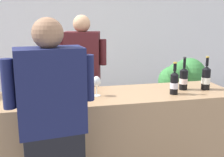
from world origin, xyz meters
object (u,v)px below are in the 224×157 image
Objects in this scene: person_server at (83,91)px; wine_bottle_2 at (29,85)px; wine_glass at (97,82)px; person_guest at (53,144)px; wine_bottle_4 at (206,78)px; wine_bottle_5 at (174,83)px; wine_bottle_3 at (184,78)px; wine_bottle_0 at (13,83)px; potted_shrub at (182,83)px; wine_bottle_1 at (56,81)px.

wine_bottle_2 is at bearing -130.67° from person_server.
wine_glass is 0.11× the size of person_guest.
wine_bottle_2 is 1.68m from wine_bottle_4.
person_guest is at bearing -157.28° from wine_bottle_5.
wine_bottle_3 is 0.19× the size of person_server.
wine_bottle_3 is at bearing 39.37° from wine_bottle_5.
person_guest is at bearing -73.10° from wine_bottle_2.
wine_bottle_0 is 1.05× the size of wine_bottle_2.
wine_bottle_4 is at bearing -2.80° from wine_bottle_2.
person_server is 1.49× the size of potted_shrub.
wine_bottle_1 is at bearing 85.89° from person_guest.
wine_bottle_2 is at bearing 172.53° from wine_bottle_5.
wine_bottle_2 reaches higher than wine_glass.
wine_bottle_4 is at bearing -32.73° from person_server.
wine_bottle_5 reaches higher than potted_shrub.
wine_bottle_3 is at bearing 25.15° from person_guest.
wine_bottle_4 is 1.61m from person_guest.
wine_bottle_1 is 0.74m from person_guest.
wine_bottle_0 is at bearing 171.42° from wine_bottle_1.
person_server reaches higher than person_guest.
person_guest is (-0.05, -0.68, -0.28)m from wine_bottle_1.
wine_bottle_3 is 1.09m from potted_shrub.
wine_bottle_1 is 1.07× the size of wine_bottle_3.
person_guest is (-1.27, -0.60, -0.27)m from wine_bottle_3.
wine_bottle_4 is (1.82, -0.19, -0.00)m from wine_bottle_0.
wine_bottle_4 is (1.44, -0.13, -0.01)m from wine_bottle_1.
wine_bottle_3 is at bearing 168.76° from wine_bottle_4.
person_guest is (-0.40, -0.57, -0.29)m from wine_glass.
wine_bottle_3 is (1.60, -0.15, -0.01)m from wine_bottle_0.
wine_bottle_4 is at bearing 20.42° from person_guest.
wine_bottle_1 is 0.21× the size of person_guest.
wine_bottle_1 is 1.22m from wine_bottle_3.
wine_bottle_4 is 0.29× the size of potted_shrub.
wine_bottle_0 is 0.95× the size of wine_bottle_1.
wine_bottle_2 is at bearing 177.20° from wine_bottle_4.
potted_shrub is at bearing 59.77° from wine_bottle_5.
wine_bottle_5 is at bearing -7.47° from wine_bottle_2.
person_server is (-0.75, 0.81, -0.26)m from wine_bottle_5.
person_guest is at bearing -105.70° from person_server.
person_server is at bearing -169.43° from potted_shrub.
wine_bottle_0 is at bearing 174.81° from wine_bottle_3.
person_guest is (-1.11, -0.46, -0.27)m from wine_bottle_5.
wine_bottle_5 is at bearing -10.89° from wine_bottle_0.
wine_bottle_3 is 1.08× the size of wine_bottle_5.
person_guest is at bearing -138.47° from potted_shrub.
person_guest is at bearing -125.37° from wine_glass.
wine_bottle_0 reaches higher than wine_bottle_3.
wine_glass is (0.35, -0.12, 0.00)m from wine_bottle_1.
wine_bottle_1 is at bearing 168.29° from wine_bottle_5.
person_server reaches higher than wine_bottle_0.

